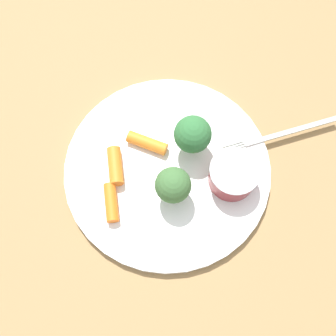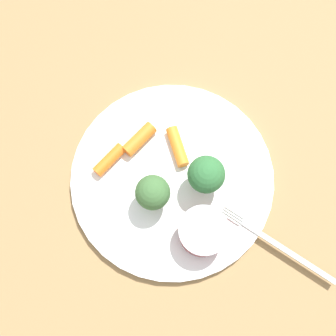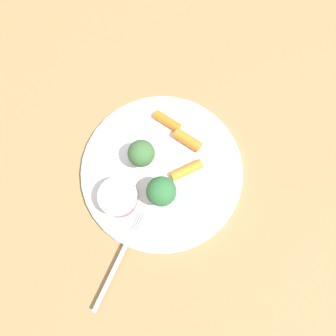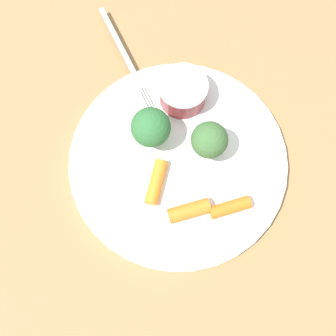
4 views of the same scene
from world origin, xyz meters
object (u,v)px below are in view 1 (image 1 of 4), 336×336
broccoli_floret_0 (193,135)px  broccoli_floret_1 (173,185)px  carrot_stick_2 (111,203)px  fork (279,135)px  sauce_cup (233,177)px  carrot_stick_0 (115,166)px  carrot_stick_1 (147,143)px  plate (167,169)px

broccoli_floret_0 → broccoli_floret_1: size_ratio=1.08×
carrot_stick_2 → fork: bearing=-53.8°
sauce_cup → carrot_stick_0: bearing=95.3°
carrot_stick_0 → carrot_stick_1: carrot_stick_0 is taller
broccoli_floret_0 → carrot_stick_0: broccoli_floret_0 is taller
carrot_stick_0 → carrot_stick_2: carrot_stick_0 is taller
broccoli_floret_1 → carrot_stick_0: 0.08m
sauce_cup → broccoli_floret_0: size_ratio=0.99×
plate → sauce_cup: (-0.00, -0.08, 0.02)m
carrot_stick_1 → carrot_stick_2: bearing=164.7°
plate → fork: bearing=-60.5°
plate → carrot_stick_2: bearing=138.4°
sauce_cup → carrot_stick_1: sauce_cup is taller
broccoli_floret_1 → carrot_stick_2: bearing=112.4°
broccoli_floret_1 → carrot_stick_0: broccoli_floret_1 is taller
plate → broccoli_floret_0: broccoli_floret_0 is taller
broccoli_floret_1 → carrot_stick_0: bearing=77.2°
plate → sauce_cup: bearing=-91.9°
carrot_stick_0 → fork: size_ratio=0.33×
broccoli_floret_1 → carrot_stick_0: size_ratio=1.17×
broccoli_floret_1 → fork: 0.17m
carrot_stick_1 → carrot_stick_2: 0.09m
plate → fork: fork is taller
sauce_cup → broccoli_floret_1: 0.08m
plate → carrot_stick_0: size_ratio=5.45×
broccoli_floret_0 → carrot_stick_0: (-0.05, 0.09, -0.03)m
plate → broccoli_floret_0: size_ratio=4.31×
plate → broccoli_floret_0: bearing=-35.4°
plate → carrot_stick_0: 0.07m
carrot_stick_2 → carrot_stick_1: bearing=-15.3°
broccoli_floret_1 → fork: size_ratio=0.39×
sauce_cup → carrot_stick_2: size_ratio=1.27×
carrot_stick_1 → fork: (0.05, -0.17, -0.01)m
carrot_stick_1 → fork: bearing=-72.6°
plate → fork: size_ratio=1.82×
broccoli_floret_1 → fork: bearing=-47.4°
carrot_stick_0 → plate: bearing=-75.6°
sauce_cup → fork: sauce_cup is taller
plate → sauce_cup: size_ratio=4.36×
plate → broccoli_floret_0: 0.06m
plate → carrot_stick_1: (0.02, 0.03, 0.01)m
carrot_stick_2 → broccoli_floret_0: bearing=-39.6°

